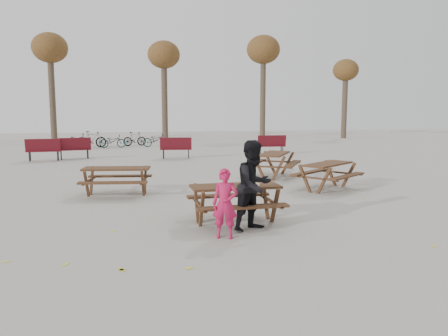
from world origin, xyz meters
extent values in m
plane|color=gray|center=(0.00, 0.00, 0.00)|extent=(80.00, 80.00, 0.00)
cube|color=#392514|center=(0.00, 0.00, 0.75)|extent=(1.80, 0.70, 0.05)
cube|color=#392514|center=(0.00, -0.60, 0.45)|extent=(1.80, 0.25, 0.05)
cube|color=#392514|center=(0.00, 0.60, 0.45)|extent=(1.80, 0.25, 0.05)
cylinder|color=#392514|center=(-0.75, -0.30, 0.36)|extent=(0.08, 0.08, 0.73)
cylinder|color=#392514|center=(-0.75, 0.30, 0.36)|extent=(0.08, 0.08, 0.73)
cylinder|color=#392514|center=(0.75, -0.30, 0.36)|extent=(0.08, 0.08, 0.73)
cylinder|color=#392514|center=(0.75, 0.30, 0.36)|extent=(0.08, 0.08, 0.73)
cube|color=white|center=(0.38, -0.10, 0.79)|extent=(0.18, 0.11, 0.03)
ellipsoid|color=tan|center=(0.38, -0.10, 0.83)|extent=(0.14, 0.06, 0.05)
cylinder|color=silver|center=(-0.22, -0.13, 0.85)|extent=(0.06, 0.06, 0.15)
cylinder|color=#FA9C0D|center=(-0.22, -0.13, 0.83)|extent=(0.07, 0.07, 0.05)
cylinder|color=white|center=(-0.22, -0.13, 0.94)|extent=(0.03, 0.03, 0.02)
imported|color=#B61646|center=(-0.46, -1.03, 0.63)|extent=(0.54, 0.45, 1.26)
imported|color=black|center=(0.21, -0.62, 0.86)|extent=(1.05, 0.98, 1.73)
imported|color=black|center=(-5.04, 20.93, 0.43)|extent=(1.66, 0.71, 0.85)
imported|color=black|center=(-3.99, 19.89, 0.51)|extent=(1.76, 0.73, 1.03)
imported|color=black|center=(-2.76, 19.55, 0.42)|extent=(1.63, 0.70, 0.83)
imported|color=black|center=(-1.38, 20.69, 0.46)|extent=(1.58, 0.79, 0.91)
imported|color=black|center=(-0.07, 19.70, 0.44)|extent=(1.73, 0.85, 0.87)
cylinder|color=#382B21|center=(-7.00, 25.50, 3.15)|extent=(0.44, 0.44, 6.30)
ellipsoid|color=brown|center=(-7.00, 25.50, 6.75)|extent=(2.52, 2.52, 2.14)
cylinder|color=#382B21|center=(1.00, 24.50, 2.97)|extent=(0.44, 0.44, 5.95)
ellipsoid|color=brown|center=(1.00, 24.50, 6.38)|extent=(2.38, 2.38, 2.02)
cylinder|color=#382B21|center=(9.00, 25.50, 3.32)|extent=(0.44, 0.44, 6.65)
ellipsoid|color=brown|center=(9.00, 25.50, 7.12)|extent=(2.66, 2.66, 2.26)
cylinder|color=#382B21|center=(16.00, 25.00, 2.62)|extent=(0.44, 0.44, 5.25)
ellipsoid|color=brown|center=(16.00, 25.00, 5.62)|extent=(2.10, 2.10, 1.79)
camera|label=1|loc=(-2.23, -8.45, 2.27)|focal=35.00mm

